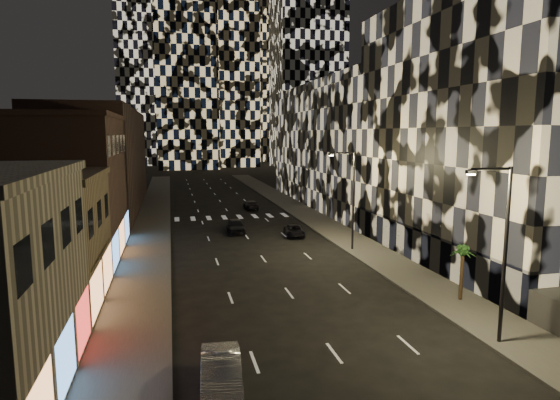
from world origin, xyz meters
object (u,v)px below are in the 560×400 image
car_silver_parked (221,374)px  car_dark_rightlane (294,231)px  car_dark_oncoming (251,205)px  streetlight_near (502,243)px  streetlight_far (351,193)px  palm_tree (463,255)px  car_dark_midlane (236,226)px

car_silver_parked → car_dark_rightlane: size_ratio=1.17×
car_dark_oncoming → streetlight_near: bearing=96.1°
car_dark_oncoming → car_dark_rightlane: 18.66m
streetlight_near → streetlight_far: size_ratio=1.00×
car_dark_oncoming → car_dark_rightlane: size_ratio=1.05×
car_dark_oncoming → palm_tree: (6.90, -39.77, 2.47)m
streetlight_far → car_dark_midlane: size_ratio=2.03×
streetlight_far → car_silver_parked: (-14.15, -21.19, -4.57)m
car_dark_midlane → car_dark_rightlane: (5.78, -3.07, -0.19)m
streetlight_far → car_dark_midlane: streetlight_far is taller
car_dark_midlane → palm_tree: (11.24, -24.23, 2.33)m
car_dark_oncoming → car_dark_midlane: bearing=74.4°
car_silver_parked → palm_tree: size_ratio=1.33×
car_silver_parked → palm_tree: palm_tree is taller
streetlight_near → car_dark_rightlane: 27.77m
streetlight_near → car_dark_midlane: (-9.20, 30.21, -4.60)m
streetlight_near → palm_tree: streetlight_near is taller
car_dark_rightlane → car_dark_oncoming: bearing=101.0°
car_dark_oncoming → palm_tree: palm_tree is taller
streetlight_near → car_dark_midlane: size_ratio=2.03×
car_dark_midlane → palm_tree: size_ratio=1.24×
car_dark_midlane → car_dark_rightlane: 6.55m
streetlight_near → car_silver_parked: (-14.15, -1.19, -4.57)m
palm_tree → streetlight_far: bearing=98.3°
streetlight_far → car_dark_oncoming: streetlight_far is taller
car_dark_oncoming → car_dark_rightlane: (1.43, -18.61, -0.05)m
streetlight_near → car_dark_rightlane: streetlight_near is taller
car_dark_rightlane → palm_tree: size_ratio=1.14×
palm_tree → car_dark_oncoming: bearing=99.8°
streetlight_near → car_dark_midlane: 31.91m
car_silver_parked → car_dark_rightlane: bearing=73.7°
streetlight_near → car_dark_oncoming: bearing=96.1°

